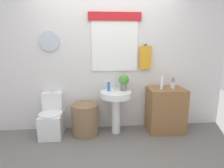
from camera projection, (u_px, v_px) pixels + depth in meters
ground_plane at (111, 162)px, 2.53m from camera, size 8.00×8.00×0.00m
back_wall at (106, 57)px, 3.36m from camera, size 4.40×0.18×2.60m
toilet at (52, 119)px, 3.25m from camera, size 0.38×0.51×0.74m
laundry_hamper at (85, 119)px, 3.27m from camera, size 0.45×0.45×0.54m
pedestal_sink at (116, 102)px, 3.25m from camera, size 0.53×0.53×0.75m
faucet at (115, 87)px, 3.31m from camera, size 0.03×0.03×0.10m
wooden_cabinet at (166, 110)px, 3.36m from camera, size 0.63×0.44×0.79m
soap_bottle at (109, 87)px, 3.23m from camera, size 0.05×0.05×0.16m
potted_plant at (124, 81)px, 3.24m from camera, size 0.18×0.18×0.28m
lotion_bottle at (162, 83)px, 3.20m from camera, size 0.05×0.05×0.21m
toothbrush_cup at (173, 85)px, 3.29m from camera, size 0.08×0.08×0.19m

